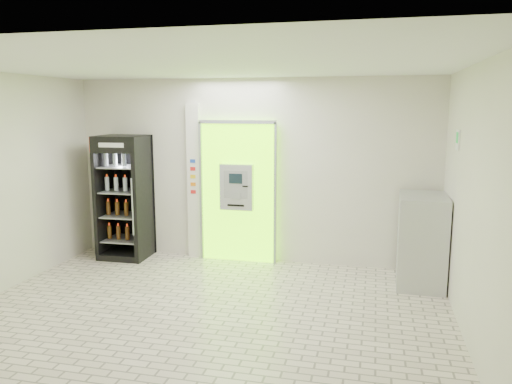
% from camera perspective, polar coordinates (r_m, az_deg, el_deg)
% --- Properties ---
extents(ground, '(6.00, 6.00, 0.00)m').
position_cam_1_polar(ground, '(6.27, -6.22, -14.21)').
color(ground, beige).
rests_on(ground, ground).
extents(room_shell, '(6.00, 6.00, 6.00)m').
position_cam_1_polar(room_shell, '(5.78, -6.55, 2.75)').
color(room_shell, silver).
rests_on(room_shell, ground).
extents(atm_assembly, '(1.30, 0.24, 2.33)m').
position_cam_1_polar(atm_assembly, '(8.21, -2.04, 0.11)').
color(atm_assembly, '#6BE800').
rests_on(atm_assembly, ground).
extents(pillar, '(0.22, 0.11, 2.60)m').
position_cam_1_polar(pillar, '(8.46, -7.08, 1.21)').
color(pillar, silver).
rests_on(pillar, ground).
extents(beverage_cooler, '(0.80, 0.75, 2.07)m').
position_cam_1_polar(beverage_cooler, '(8.71, -14.76, -0.82)').
color(beverage_cooler, black).
rests_on(beverage_cooler, ground).
extents(steel_cabinet, '(0.68, 1.00, 1.30)m').
position_cam_1_polar(steel_cabinet, '(7.56, 18.39, -5.24)').
color(steel_cabinet, '#B0B3B8').
rests_on(steel_cabinet, ground).
extents(exit_sign, '(0.02, 0.22, 0.26)m').
position_cam_1_polar(exit_sign, '(6.88, 22.07, 5.55)').
color(exit_sign, white).
rests_on(exit_sign, room_shell).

